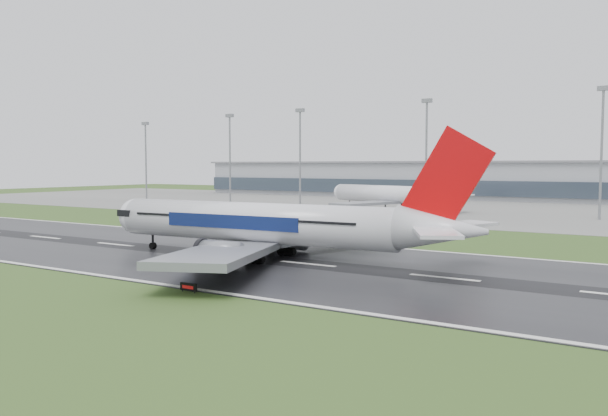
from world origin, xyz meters
The scene contains 12 objects.
ground centered at (0.00, 0.00, 0.00)m, with size 520.00×520.00×0.00m, color #2C491A.
runway centered at (0.00, 0.00, 0.05)m, with size 400.00×45.00×0.10m, color black.
apron centered at (0.00, 125.00, 0.04)m, with size 400.00×130.00×0.08m, color slate.
terminal centered at (0.00, 185.00, 7.50)m, with size 240.00×36.00×15.00m, color gray.
main_airliner centered at (34.11, 0.81, 9.11)m, with size 61.06×58.15×18.03m, color silver, non-canonical shape.
parked_airliner centered at (5.96, 104.64, 7.81)m, with size 52.73×49.10×15.46m, color silver, non-canonical shape.
runway_sign centered at (38.99, -23.25, 0.52)m, with size 2.30×0.26×1.04m, color black, non-canonical shape.
floodmast_0 centered at (-98.32, 100.00, 14.95)m, with size 0.64×0.64×29.90m, color gray.
floodmast_1 centered at (-55.54, 100.00, 15.58)m, with size 0.64×0.64×31.17m, color gray.
floodmast_2 centered at (-25.55, 100.00, 15.82)m, with size 0.64×0.64×31.63m, color gray.
floodmast_3 centered at (18.74, 100.00, 16.16)m, with size 0.64×0.64×32.33m, color gray.
floodmast_4 centered at (65.65, 100.00, 16.41)m, with size 0.64×0.64×32.83m, color gray.
Camera 1 is at (85.65, -73.08, 14.00)m, focal length 36.36 mm.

